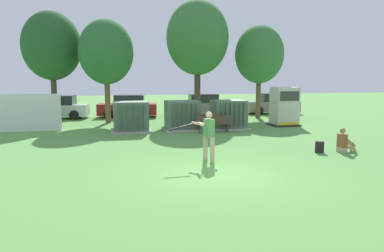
{
  "coord_description": "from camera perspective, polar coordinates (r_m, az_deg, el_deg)",
  "views": [
    {
      "loc": [
        -3.02,
        -9.95,
        2.91
      ],
      "look_at": [
        0.12,
        3.5,
        1.0
      ],
      "focal_mm": 33.28,
      "sensor_mm": 36.0,
      "label": 1
    }
  ],
  "objects": [
    {
      "name": "tree_center_left",
      "position": [
        23.23,
        -13.6,
        11.42
      ],
      "size": [
        3.38,
        3.38,
        6.46
      ],
      "color": "brown",
      "rests_on": "ground"
    },
    {
      "name": "sports_ball",
      "position": [
        11.22,
        3.89,
        -6.94
      ],
      "size": [
        0.09,
        0.09,
        0.09
      ],
      "primitive_type": "sphere",
      "color": "white",
      "rests_on": "ground"
    },
    {
      "name": "transformer_mid_east",
      "position": [
        20.08,
        5.88,
        1.77
      ],
      "size": [
        2.1,
        1.7,
        1.62
      ],
      "color": "#9E9B93",
      "rests_on": "ground"
    },
    {
      "name": "tree_center_right",
      "position": [
        24.65,
        0.88,
        13.9
      ],
      "size": [
        4.19,
        4.19,
        8.01
      ],
      "color": "#4C3828",
      "rests_on": "ground"
    },
    {
      "name": "transformer_west",
      "position": [
        19.13,
        -9.79,
        1.39
      ],
      "size": [
        2.1,
        1.7,
        1.62
      ],
      "color": "#9E9B93",
      "rests_on": "ground"
    },
    {
      "name": "parked_car_right_of_center",
      "position": [
        27.34,
        1.58,
        3.35
      ],
      "size": [
        4.3,
        2.13,
        1.62
      ],
      "color": "gray",
      "rests_on": "ground"
    },
    {
      "name": "fence_panel",
      "position": [
        21.14,
        -26.7,
        1.85
      ],
      "size": [
        4.8,
        0.12,
        2.0
      ],
      "primitive_type": "cube",
      "color": "white",
      "rests_on": "ground"
    },
    {
      "name": "parked_car_leftmost",
      "position": [
        26.76,
        -20.7,
        2.74
      ],
      "size": [
        4.37,
        2.29,
        1.62
      ],
      "color": "silver",
      "rests_on": "ground"
    },
    {
      "name": "park_bench",
      "position": [
        18.8,
        3.45,
        0.6
      ],
      "size": [
        1.84,
        0.62,
        0.92
      ],
      "color": "#4C3828",
      "rests_on": "ground"
    },
    {
      "name": "transformer_mid_west",
      "position": [
        19.49,
        -1.56,
        1.62
      ],
      "size": [
        2.1,
        1.7,
        1.62
      ],
      "color": "#9E9B93",
      "rests_on": "ground"
    },
    {
      "name": "tree_right",
      "position": [
        25.81,
        10.74,
        11.17
      ],
      "size": [
        3.4,
        3.4,
        6.49
      ],
      "color": "brown",
      "rests_on": "ground"
    },
    {
      "name": "tree_left",
      "position": [
        25.24,
        -21.57,
        11.8
      ],
      "size": [
        3.72,
        3.72,
        7.11
      ],
      "color": "#4C3828",
      "rests_on": "ground"
    },
    {
      "name": "ground_plane",
      "position": [
        10.8,
        3.65,
        -7.78
      ],
      "size": [
        96.0,
        96.0,
        0.0
      ],
      "primitive_type": "plane",
      "color": "#5B9947"
    },
    {
      "name": "parked_car_left_of_center",
      "position": [
        26.37,
        -10.2,
        3.06
      ],
      "size": [
        4.4,
        2.35,
        1.62
      ],
      "color": "maroon",
      "rests_on": "ground"
    },
    {
      "name": "parked_car_rightmost",
      "position": [
        29.26,
        12.71,
        3.45
      ],
      "size": [
        4.33,
        2.19,
        1.62
      ],
      "color": "gray",
      "rests_on": "ground"
    },
    {
      "name": "generator_enclosure",
      "position": [
        22.04,
        14.57,
        3.01
      ],
      "size": [
        1.6,
        1.4,
        2.3
      ],
      "color": "#262626",
      "rests_on": "ground"
    },
    {
      "name": "backpack",
      "position": [
        14.63,
        19.75,
        -3.22
      ],
      "size": [
        0.38,
        0.36,
        0.44
      ],
      "color": "black",
      "rests_on": "ground"
    },
    {
      "name": "batter",
      "position": [
        12.23,
        2.49,
        -1.24
      ],
      "size": [
        1.61,
        0.77,
        1.74
      ],
      "color": "tan",
      "rests_on": "ground"
    },
    {
      "name": "seated_spectator",
      "position": [
        15.05,
        23.21,
        -2.47
      ],
      "size": [
        0.73,
        0.56,
        0.96
      ],
      "color": "tan",
      "rests_on": "ground"
    }
  ]
}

